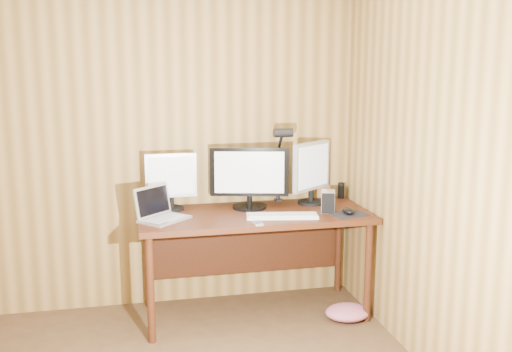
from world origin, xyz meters
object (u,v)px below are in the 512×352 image
object	(u,v)px
monitor_center	(249,177)
hard_drive	(328,201)
monitor_right	(312,171)
laptop	(160,211)
keyboard	(282,216)
desk_lamp	(281,154)
phone	(257,223)
desk	(252,227)
speaker	(341,191)
monitor_left	(171,180)
mouse	(348,211)

from	to	relation	value
monitor_center	hard_drive	xyz separation A→B (m)	(0.52, -0.22, -0.15)
monitor_right	laptop	xyz separation A→B (m)	(-1.13, -0.22, -0.19)
keyboard	desk_lamp	xyz separation A→B (m)	(0.09, 0.40, 0.36)
phone	desk_lamp	size ratio (longest dim) A/B	0.18
hard_drive	desk	bearing A→B (deg)	-178.23
desk	monitor_center	xyz separation A→B (m)	(-0.01, 0.07, 0.35)
desk	speaker	xyz separation A→B (m)	(0.75, 0.23, 0.18)
desk	laptop	distance (m)	0.69
desk	laptop	size ratio (longest dim) A/B	4.12
keyboard	speaker	distance (m)	0.77
monitor_right	speaker	distance (m)	0.37
monitor_left	desk_lamp	distance (m)	0.82
monitor_left	phone	distance (m)	0.75
monitor_center	monitor_left	size ratio (longest dim) A/B	1.36
desk	monitor_right	size ratio (longest dim) A/B	3.46
laptop	keyboard	bearing A→B (deg)	-51.49
mouse	speaker	world-z (taller)	speaker
laptop	keyboard	size ratio (longest dim) A/B	0.78
laptop	hard_drive	bearing A→B (deg)	-44.70
mouse	desk	bearing A→B (deg)	152.36
monitor_center	monitor_right	world-z (taller)	monitor_right
hard_drive	mouse	bearing A→B (deg)	-25.12
speaker	monitor_center	bearing A→B (deg)	-167.65
keyboard	hard_drive	xyz separation A→B (m)	(0.35, 0.09, 0.06)
hard_drive	phone	distance (m)	0.60
monitor_center	phone	size ratio (longest dim) A/B	5.05
speaker	laptop	bearing A→B (deg)	-166.08
desk	mouse	bearing A→B (deg)	-22.80
laptop	phone	bearing A→B (deg)	-65.54
mouse	hard_drive	world-z (taller)	hard_drive
desk	laptop	world-z (taller)	laptop
desk_lamp	monitor_center	bearing A→B (deg)	-153.72
monitor_right	mouse	xyz separation A→B (m)	(0.15, -0.37, -0.23)
phone	keyboard	bearing A→B (deg)	26.78
monitor_right	laptop	size ratio (longest dim) A/B	1.19
laptop	hard_drive	xyz separation A→B (m)	(1.17, -0.04, 0.02)
mouse	speaker	size ratio (longest dim) A/B	0.98
monitor_center	monitor_right	bearing A→B (deg)	18.30
monitor_left	speaker	world-z (taller)	monitor_left
monitor_left	laptop	world-z (taller)	monitor_left
monitor_center	laptop	distance (m)	0.70
monitor_left	laptop	distance (m)	0.31
speaker	desk_lamp	xyz separation A→B (m)	(-0.51, -0.07, 0.31)
keyboard	speaker	bearing A→B (deg)	48.38
monitor_left	laptop	xyz separation A→B (m)	(-0.10, -0.25, -0.16)
desk	desk_lamp	size ratio (longest dim) A/B	2.64
monitor_right	desk_lamp	bearing A→B (deg)	128.91
monitor_center	mouse	size ratio (longest dim) A/B	4.72
monitor_center	keyboard	xyz separation A→B (m)	(0.16, -0.31, -0.22)
desk	phone	bearing A→B (deg)	-97.22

